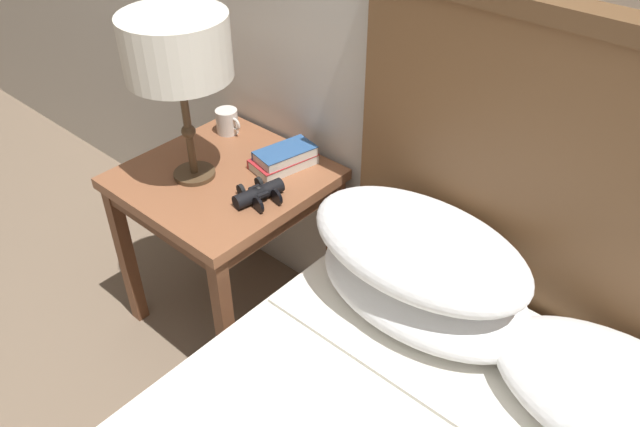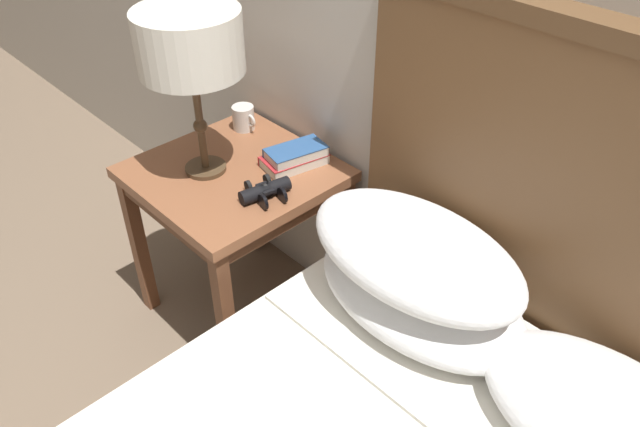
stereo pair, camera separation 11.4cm
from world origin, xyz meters
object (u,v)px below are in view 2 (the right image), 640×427
object	(u,v)px
book_on_nightstand	(294,160)
coffee_mug	(244,118)
nightstand	(235,191)
table_lamp	(190,45)
book_stacked_on_top	(296,152)
binoculars_pair	(265,191)

from	to	relation	value
book_on_nightstand	coffee_mug	xyz separation A→B (m)	(-0.29, 0.03, 0.03)
coffee_mug	nightstand	bearing A→B (deg)	-45.91
nightstand	table_lamp	xyz separation A→B (m)	(-0.06, -0.06, 0.50)
book_stacked_on_top	binoculars_pair	size ratio (longest dim) A/B	1.25
book_on_nightstand	book_stacked_on_top	bearing A→B (deg)	25.73
nightstand	table_lamp	size ratio (longest dim) A/B	1.20
binoculars_pair	table_lamp	bearing A→B (deg)	-170.10
table_lamp	coffee_mug	xyz separation A→B (m)	(-0.12, 0.25, -0.37)
table_lamp	book_stacked_on_top	world-z (taller)	table_lamp
book_on_nightstand	coffee_mug	bearing A→B (deg)	174.58
table_lamp	book_stacked_on_top	size ratio (longest dim) A/B	2.49
nightstand	book_on_nightstand	xyz separation A→B (m)	(0.11, 0.16, 0.10)
binoculars_pair	coffee_mug	xyz separation A→B (m)	(-0.37, 0.21, 0.02)
book_stacked_on_top	nightstand	bearing A→B (deg)	-125.39
table_lamp	book_stacked_on_top	bearing A→B (deg)	52.36
table_lamp	book_on_nightstand	xyz separation A→B (m)	(0.17, 0.22, -0.40)
nightstand	binoculars_pair	xyz separation A→B (m)	(0.19, -0.02, 0.10)
table_lamp	coffee_mug	world-z (taller)	table_lamp
book_stacked_on_top	binoculars_pair	distance (m)	0.20
table_lamp	binoculars_pair	distance (m)	0.47
table_lamp	coffee_mug	bearing A→B (deg)	116.17
book_stacked_on_top	coffee_mug	size ratio (longest dim) A/B	2.00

